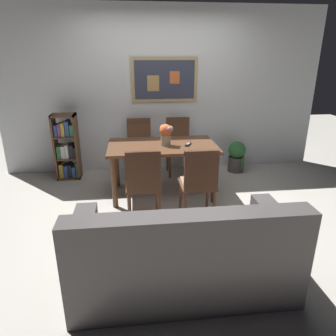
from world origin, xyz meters
name	(u,v)px	position (x,y,z in m)	size (l,w,h in m)	color
ground_plane	(175,209)	(0.00, 0.00, 0.00)	(12.00, 12.00, 0.00)	#B7B2A8
wall_back_with_painting	(162,91)	(0.00, 1.61, 1.30)	(5.20, 0.14, 2.60)	silver
dining_table	(162,151)	(-0.11, 0.50, 0.63)	(1.46, 0.87, 0.72)	brown
dining_chair_far_right	(178,141)	(0.23, 1.31, 0.54)	(0.40, 0.41, 0.91)	brown
dining_chair_near_right	(199,179)	(0.22, -0.33, 0.54)	(0.40, 0.41, 0.91)	brown
dining_chair_far_left	(139,143)	(-0.41, 1.30, 0.54)	(0.40, 0.41, 0.91)	brown
dining_chair_near_left	(143,181)	(-0.41, -0.29, 0.54)	(0.40, 0.41, 0.91)	brown
leather_couch	(184,256)	(-0.13, -1.42, 0.31)	(1.80, 0.84, 0.84)	#514C4C
bookshelf	(68,149)	(-1.53, 1.28, 0.47)	(0.36, 0.28, 1.02)	brown
potted_ivy	(237,156)	(1.21, 1.25, 0.27)	(0.29, 0.30, 0.52)	#4C4742
flower_vase	(166,133)	(-0.07, 0.47, 0.89)	(0.18, 0.18, 0.29)	tan
tv_remote	(188,144)	(0.23, 0.44, 0.73)	(0.11, 0.16, 0.02)	black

